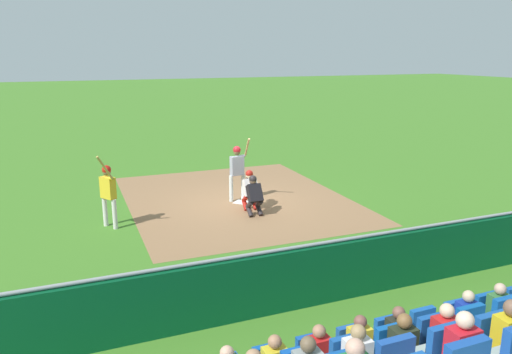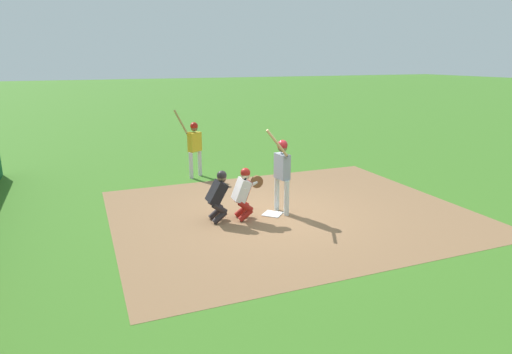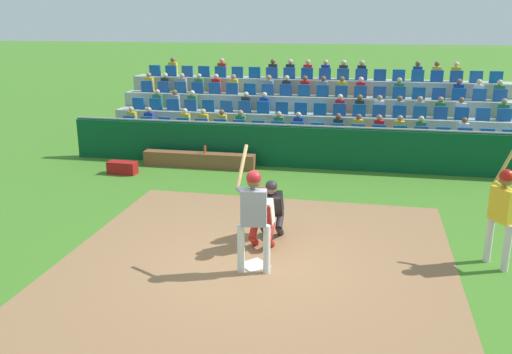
% 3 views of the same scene
% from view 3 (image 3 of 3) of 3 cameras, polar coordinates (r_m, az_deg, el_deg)
% --- Properties ---
extents(ground_plane, '(160.00, 160.00, 0.00)m').
position_cam_3_polar(ground_plane, '(10.18, -0.16, -9.13)').
color(ground_plane, '#3F7724').
extents(infield_dirt_patch, '(7.29, 8.85, 0.01)m').
position_cam_3_polar(infield_dirt_patch, '(9.74, -0.74, -10.36)').
color(infield_dirt_patch, '#906745').
rests_on(infield_dirt_patch, ground_plane).
extents(home_plate_marker, '(0.62, 0.62, 0.02)m').
position_cam_3_polar(home_plate_marker, '(10.18, -0.16, -9.05)').
color(home_plate_marker, white).
rests_on(home_plate_marker, infield_dirt_patch).
extents(batter_at_plate, '(0.62, 0.69, 2.21)m').
position_cam_3_polar(batter_at_plate, '(9.48, -0.29, -3.37)').
color(batter_at_plate, silver).
rests_on(batter_at_plate, ground_plane).
extents(catcher_crouching, '(0.48, 0.72, 1.30)m').
position_cam_3_polar(catcher_crouching, '(10.60, 0.54, -3.84)').
color(catcher_crouching, '#AC1D15').
rests_on(catcher_crouching, ground_plane).
extents(home_plate_umpire, '(0.46, 0.50, 1.26)m').
position_cam_3_polar(home_plate_umpire, '(11.17, 1.66, -2.96)').
color(home_plate_umpire, '#2A2325').
rests_on(home_plate_umpire, ground_plane).
extents(dugout_wall, '(14.13, 0.24, 1.29)m').
position_cam_3_polar(dugout_wall, '(16.46, 4.49, 3.11)').
color(dugout_wall, '#074624').
rests_on(dugout_wall, ground_plane).
extents(dugout_bench, '(3.39, 0.40, 0.44)m').
position_cam_3_polar(dugout_bench, '(16.61, -5.88, 1.78)').
color(dugout_bench, brown).
rests_on(dugout_bench, ground_plane).
extents(water_bottle_on_bench, '(0.07, 0.07, 0.22)m').
position_cam_3_polar(water_bottle_on_bench, '(16.48, -5.29, 2.86)').
color(water_bottle_on_bench, '#D04B21').
rests_on(water_bottle_on_bench, dugout_bench).
extents(equipment_duffel_bag, '(0.84, 0.40, 0.35)m').
position_cam_3_polar(equipment_duffel_bag, '(16.28, -13.62, 0.93)').
color(equipment_duffel_bag, '#A21415').
rests_on(equipment_duffel_bag, ground_plane).
extents(on_deck_batter, '(0.52, 0.87, 2.22)m').
position_cam_3_polar(on_deck_batter, '(10.68, 24.09, -2.79)').
color(on_deck_batter, silver).
rests_on(on_deck_batter, ground_plane).
extents(bleacher_stand, '(14.32, 3.67, 2.77)m').
position_cam_3_polar(bleacher_stand, '(20.57, 5.87, 6.30)').
color(bleacher_stand, '#95A59C').
rests_on(bleacher_stand, ground_plane).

